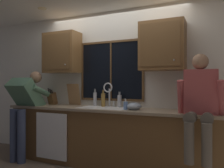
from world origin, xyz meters
TOP-DOWN VIEW (x-y plane):
  - back_wall at (0.00, 0.06)m, footprint 5.80×0.12m
  - ceiling_downlight_left at (-1.02, -0.60)m, footprint 0.14×0.14m
  - window_glass at (-0.04, -0.01)m, footprint 1.10×0.02m
  - window_frame_top at (-0.04, -0.02)m, footprint 1.17×0.02m
  - window_frame_bottom at (-0.04, -0.02)m, footprint 1.17×0.02m
  - window_frame_left at (-0.60, -0.02)m, footprint 0.03×0.02m
  - window_frame_right at (0.53, -0.02)m, footprint 0.03×0.02m
  - window_mullion_center at (-0.04, -0.02)m, footprint 0.02×0.02m
  - lower_cabinet_run at (0.00, -0.29)m, footprint 3.40×0.58m
  - countertop at (0.00, -0.31)m, footprint 3.46×0.62m
  - dishwasher_front at (-0.83, -0.61)m, footprint 0.60×0.02m
  - upper_cabinet_left at (-0.94, -0.17)m, footprint 0.65×0.36m
  - upper_cabinet_right at (0.87, -0.17)m, footprint 0.65×0.36m
  - sink at (-0.04, -0.30)m, footprint 0.80×0.46m
  - faucet at (-0.03, -0.12)m, footprint 0.18×0.09m
  - person_standing at (-1.40, -0.60)m, footprint 0.53×0.70m
  - person_sitting_on_counter at (1.41, -0.57)m, footprint 0.54×0.61m
  - knife_block at (-1.14, -0.20)m, footprint 0.12×0.18m
  - cutting_board at (-0.74, -0.09)m, footprint 0.24×0.10m
  - mixing_bowl at (0.49, -0.36)m, footprint 0.22×0.22m
  - soap_dispenser at (0.38, -0.41)m, footprint 0.06×0.07m
  - bottle_green_glass at (-0.30, -0.09)m, footprint 0.06×0.06m
  - bottle_tall_clear at (0.16, -0.12)m, footprint 0.07×0.07m
  - bottle_amber_small at (-0.13, -0.13)m, footprint 0.07×0.07m

SIDE VIEW (x-z plane):
  - lower_cabinet_run at x=0.00m, z-range 0.00..0.88m
  - dishwasher_front at x=-0.83m, z-range 0.09..0.83m
  - sink at x=-0.04m, z-range 0.72..0.93m
  - countertop at x=0.00m, z-range 0.88..0.92m
  - person_standing at x=-1.40m, z-range 0.19..1.71m
  - mixing_bowl at x=0.49m, z-range 0.91..1.03m
  - soap_dispenser at x=0.38m, z-range 0.90..1.07m
  - bottle_tall_clear at x=0.16m, z-range 0.90..1.15m
  - knife_block at x=-1.14m, z-range 0.87..1.19m
  - window_frame_bottom at x=-0.04m, z-range 1.01..1.05m
  - bottle_amber_small at x=-0.13m, z-range 0.90..1.18m
  - bottle_green_glass at x=-0.30m, z-range 0.89..1.19m
  - person_sitting_on_counter at x=1.41m, z-range 0.47..1.73m
  - cutting_board at x=-0.74m, z-range 0.92..1.30m
  - faucet at x=-0.03m, z-range 0.97..1.37m
  - back_wall at x=0.00m, z-range 0.00..2.55m
  - window_glass at x=-0.04m, z-range 1.05..2.00m
  - window_frame_left at x=-0.60m, z-range 1.05..2.00m
  - window_frame_right at x=0.53m, z-range 1.05..2.00m
  - window_mullion_center at x=-0.04m, z-range 1.05..2.00m
  - upper_cabinet_left at x=-0.94m, z-range 1.50..2.22m
  - upper_cabinet_right at x=0.87m, z-range 1.50..2.22m
  - window_frame_top at x=-0.04m, z-range 2.00..2.04m
  - ceiling_downlight_left at x=-1.02m, z-range 2.54..2.55m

